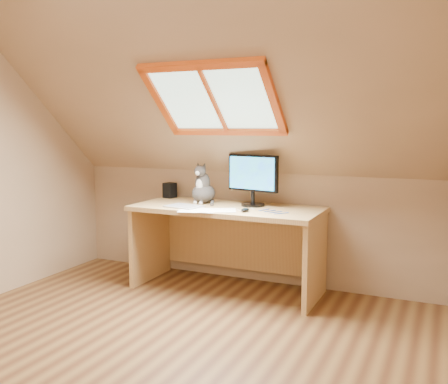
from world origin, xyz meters
The scene contains 10 objects.
ground centered at (0.00, 0.00, 0.00)m, with size 3.50×3.50×0.00m, color brown.
room_shell centered at (0.00, -0.09, 1.43)m, with size 3.52×3.52×2.41m.
desk centered at (-0.05, 1.45, 0.51)m, with size 1.62×0.71×0.74m.
monitor centered at (0.15, 1.50, 0.99)m, with size 0.48×0.20×0.44m.
cat centered at (-0.32, 1.47, 0.87)m, with size 0.22×0.26×0.37m.
desk_speaker centered at (-0.76, 1.63, 0.81)m, with size 0.10×0.10×0.14m, color black.
graphics_tablet centered at (-0.36, 1.19, 0.74)m, with size 0.30×0.21×0.01m, color #B2B2B7.
mouse centered at (0.20, 1.20, 0.75)m, with size 0.05×0.10×0.03m, color black.
papers centered at (-0.12, 1.12, 0.74)m, with size 0.35×0.30×0.01m.
cables centered at (0.31, 1.26, 0.74)m, with size 0.51×0.26×0.01m.
Camera 1 is at (1.68, -2.46, 1.42)m, focal length 40.00 mm.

